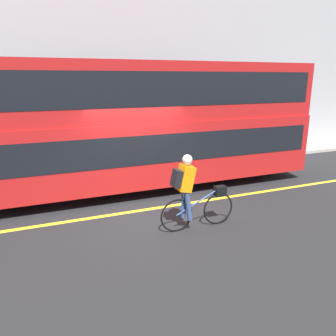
# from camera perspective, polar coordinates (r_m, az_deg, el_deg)

# --- Properties ---
(ground_plane) EXTENTS (80.00, 80.00, 0.00)m
(ground_plane) POSITION_cam_1_polar(r_m,az_deg,el_deg) (8.13, -3.69, -7.87)
(ground_plane) COLOR #232326
(road_center_line) EXTENTS (50.00, 0.14, 0.01)m
(road_center_line) POSITION_cam_1_polar(r_m,az_deg,el_deg) (8.33, -4.18, -7.28)
(road_center_line) COLOR yellow
(road_center_line) RESTS_ON ground_plane
(sidewalk_curb) EXTENTS (60.00, 2.17, 0.12)m
(sidewalk_curb) POSITION_cam_1_polar(r_m,az_deg,el_deg) (12.36, -10.51, 0.40)
(sidewalk_curb) COLOR #A8A399
(sidewalk_curb) RESTS_ON ground_plane
(building_facade) EXTENTS (60.00, 0.30, 7.62)m
(building_facade) POSITION_cam_1_polar(r_m,az_deg,el_deg) (13.18, -12.50, 17.68)
(building_facade) COLOR #9E9EA3
(building_facade) RESTS_ON ground_plane
(bus) EXTENTS (10.47, 2.48, 3.64)m
(bus) POSITION_cam_1_polar(r_m,az_deg,el_deg) (9.55, -5.37, 8.27)
(bus) COLOR black
(bus) RESTS_ON ground_plane
(cyclist_on_bike) EXTENTS (1.76, 0.32, 1.69)m
(cyclist_on_bike) POSITION_cam_1_polar(r_m,az_deg,el_deg) (7.01, 4.03, -3.85)
(cyclist_on_bike) COLOR black
(cyclist_on_bike) RESTS_ON ground_plane
(trash_bin) EXTENTS (0.52, 0.52, 0.84)m
(trash_bin) POSITION_cam_1_polar(r_m,az_deg,el_deg) (14.23, 11.51, 4.29)
(trash_bin) COLOR #515156
(trash_bin) RESTS_ON sidewalk_curb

